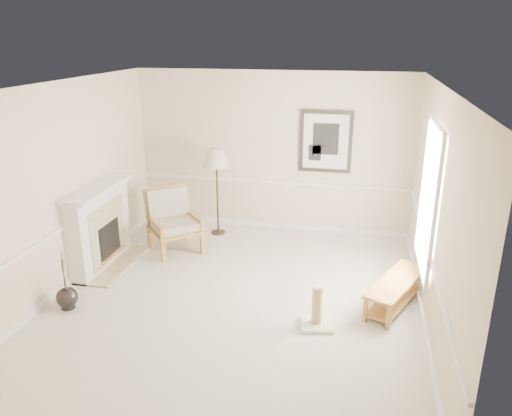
{
  "coord_description": "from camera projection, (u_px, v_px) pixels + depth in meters",
  "views": [
    {
      "loc": [
        1.55,
        -5.98,
        3.5
      ],
      "look_at": [
        0.13,
        0.7,
        1.1
      ],
      "focal_mm": 35.0,
      "sensor_mm": 36.0,
      "label": 1
    }
  ],
  "objects": [
    {
      "name": "scratching_post",
      "position": [
        317.0,
        313.0,
        6.25
      ],
      "size": [
        0.47,
        0.47,
        0.57
      ],
      "rotation": [
        0.0,
        0.0,
        0.19
      ],
      "color": "white",
      "rests_on": "ground"
    },
    {
      "name": "fireplace",
      "position": [
        100.0,
        227.0,
        7.78
      ],
      "size": [
        0.64,
        1.64,
        1.31
      ],
      "color": "white",
      "rests_on": "ground"
    },
    {
      "name": "floor_vase",
      "position": [
        67.0,
        298.0,
        6.66
      ],
      "size": [
        0.29,
        0.29,
        0.84
      ],
      "rotation": [
        0.0,
        0.0,
        0.24
      ],
      "color": "black",
      "rests_on": "ground"
    },
    {
      "name": "bench",
      "position": [
        396.0,
        289.0,
        6.69
      ],
      "size": [
        0.92,
        1.39,
        0.38
      ],
      "rotation": [
        0.0,
        0.0,
        -0.43
      ],
      "color": "#A97936",
      "rests_on": "ground"
    },
    {
      "name": "ground",
      "position": [
        237.0,
        297.0,
        6.98
      ],
      "size": [
        5.5,
        5.5,
        0.0
      ],
      "primitive_type": "plane",
      "color": "silver",
      "rests_on": "ground"
    },
    {
      "name": "floor_lamp",
      "position": [
        216.0,
        160.0,
        8.77
      ],
      "size": [
        0.66,
        0.66,
        1.59
      ],
      "rotation": [
        0.0,
        0.0,
        -0.41
      ],
      "color": "black",
      "rests_on": "ground"
    },
    {
      "name": "room",
      "position": [
        247.0,
        167.0,
        6.41
      ],
      "size": [
        5.04,
        5.54,
        2.92
      ],
      "color": "beige",
      "rests_on": "ground"
    },
    {
      "name": "armchair",
      "position": [
        172.0,
        218.0,
        8.41
      ],
      "size": [
        1.12,
        1.13,
        1.03
      ],
      "rotation": [
        0.0,
        0.0,
        0.71
      ],
      "color": "#A97936",
      "rests_on": "ground"
    }
  ]
}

